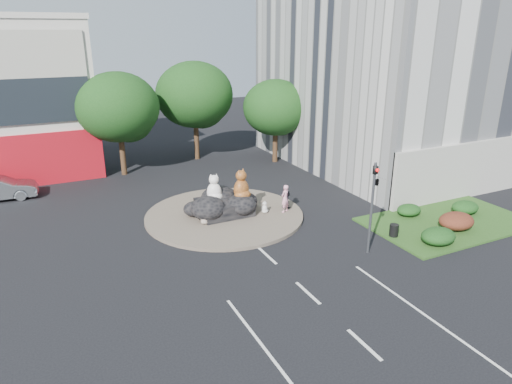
# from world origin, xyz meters

# --- Properties ---
(ground) EXTENTS (120.00, 120.00, 0.00)m
(ground) POSITION_xyz_m (0.00, 0.00, 0.00)
(ground) COLOR black
(ground) RESTS_ON ground
(roundabout_island) EXTENTS (10.00, 10.00, 0.20)m
(roundabout_island) POSITION_xyz_m (0.00, 10.00, 0.10)
(roundabout_island) COLOR brown
(roundabout_island) RESTS_ON ground
(rock_plinth) EXTENTS (3.20, 2.60, 0.90)m
(rock_plinth) POSITION_xyz_m (0.00, 10.00, 0.65)
(rock_plinth) COLOR black
(rock_plinth) RESTS_ON roundabout_island
(grass_verge) EXTENTS (10.00, 6.00, 0.12)m
(grass_verge) POSITION_xyz_m (12.00, 3.00, 0.06)
(grass_verge) COLOR #1F4517
(grass_verge) RESTS_ON ground
(tree_left) EXTENTS (6.46, 6.46, 8.27)m
(tree_left) POSITION_xyz_m (-3.93, 22.06, 5.25)
(tree_left) COLOR #382314
(tree_left) RESTS_ON ground
(tree_mid) EXTENTS (6.84, 6.84, 8.76)m
(tree_mid) POSITION_xyz_m (3.07, 24.06, 5.56)
(tree_mid) COLOR #382314
(tree_mid) RESTS_ON ground
(tree_right) EXTENTS (5.70, 5.70, 7.30)m
(tree_right) POSITION_xyz_m (9.07, 20.06, 4.63)
(tree_right) COLOR #382314
(tree_right) RESTS_ON ground
(hedge_near_green) EXTENTS (2.00, 1.60, 0.90)m
(hedge_near_green) POSITION_xyz_m (9.00, 1.00, 0.57)
(hedge_near_green) COLOR #123912
(hedge_near_green) RESTS_ON grass_verge
(hedge_red) EXTENTS (2.20, 1.76, 0.99)m
(hedge_red) POSITION_xyz_m (11.50, 2.00, 0.61)
(hedge_red) COLOR #481713
(hedge_red) RESTS_ON grass_verge
(hedge_mid_green) EXTENTS (1.80, 1.44, 0.81)m
(hedge_mid_green) POSITION_xyz_m (14.00, 3.50, 0.53)
(hedge_mid_green) COLOR #123912
(hedge_mid_green) RESTS_ON grass_verge
(hedge_back_green) EXTENTS (1.60, 1.28, 0.72)m
(hedge_back_green) POSITION_xyz_m (10.50, 4.80, 0.48)
(hedge_back_green) COLOR #123912
(hedge_back_green) RESTS_ON grass_verge
(traffic_light) EXTENTS (0.44, 1.24, 5.00)m
(traffic_light) POSITION_xyz_m (5.10, 2.00, 3.62)
(traffic_light) COLOR #595B60
(traffic_light) RESTS_ON ground
(street_lamp) EXTENTS (2.34, 0.22, 8.06)m
(street_lamp) POSITION_xyz_m (12.82, 8.00, 4.55)
(street_lamp) COLOR #595B60
(street_lamp) RESTS_ON ground
(cat_white) EXTENTS (1.32, 1.24, 1.77)m
(cat_white) POSITION_xyz_m (-0.56, 10.23, 1.98)
(cat_white) COLOR white
(cat_white) RESTS_ON rock_plinth
(cat_tabby) EXTENTS (1.55, 1.48, 2.00)m
(cat_tabby) POSITION_xyz_m (1.08, 9.73, 2.10)
(cat_tabby) COLOR #C76829
(cat_tabby) RESTS_ON rock_plinth
(kitten_calico) EXTENTS (0.76, 0.76, 0.96)m
(kitten_calico) POSITION_xyz_m (-1.68, 9.03, 0.68)
(kitten_calico) COLOR silver
(kitten_calico) RESTS_ON roundabout_island
(kitten_white) EXTENTS (0.63, 0.64, 0.80)m
(kitten_white) POSITION_xyz_m (2.37, 9.01, 0.60)
(kitten_white) COLOR silver
(kitten_white) RESTS_ON roundabout_island
(pedestrian_pink) EXTENTS (0.78, 0.68, 1.81)m
(pedestrian_pink) POSITION_xyz_m (3.62, 8.60, 1.11)
(pedestrian_pink) COLOR pink
(pedestrian_pink) RESTS_ON roundabout_island
(pedestrian_dark) EXTENTS (0.97, 0.96, 1.58)m
(pedestrian_dark) POSITION_xyz_m (4.00, 9.23, 0.99)
(pedestrian_dark) COLOR black
(pedestrian_dark) RESTS_ON roundabout_island
(litter_bin) EXTENTS (0.55, 0.55, 0.71)m
(litter_bin) POSITION_xyz_m (7.50, 2.82, 0.47)
(litter_bin) COLOR black
(litter_bin) RESTS_ON grass_verge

